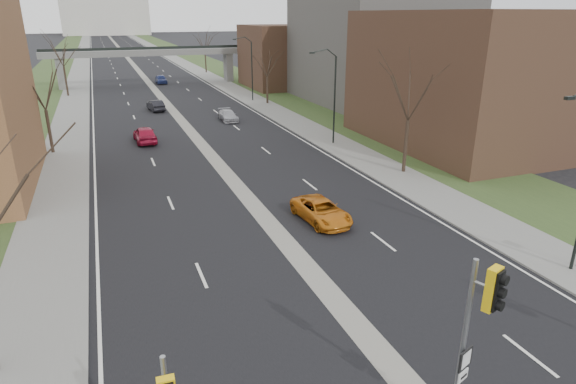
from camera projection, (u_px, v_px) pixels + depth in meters
road_surface at (125, 55)px, 145.25m from camera, size 20.00×600.00×0.01m
median_strip at (125, 55)px, 145.25m from camera, size 1.20×600.00×0.02m
sidewalk_right at (166, 54)px, 149.29m from camera, size 4.00×600.00×0.12m
sidewalk_left at (83, 56)px, 141.18m from camera, size 4.00×600.00×0.12m
grass_verge_right at (185, 53)px, 151.32m from camera, size 8.00×600.00×0.10m
grass_verge_left at (60, 57)px, 139.15m from camera, size 8.00×600.00×0.10m
commercial_block_near at (473, 79)px, 44.59m from camera, size 16.00×20.00×12.00m
commercial_block_mid at (376, 46)px, 66.41m from camera, size 18.00×22.00×15.00m
commercial_block_far at (289, 56)px, 80.99m from camera, size 14.00×14.00×10.00m
pedestrian_bridge at (148, 57)px, 82.35m from camera, size 34.00×3.00×6.45m
capitol at (103, 2)px, 287.45m from camera, size 48.00×42.00×55.75m
streetlight_mid at (328, 70)px, 43.36m from camera, size 2.61×0.20×8.70m
streetlight_far at (246, 51)px, 66.10m from camera, size 2.61×0.20×8.70m
tree_left_b at (41, 83)px, 40.75m from camera, size 6.75×6.75×8.81m
tree_left_c at (61, 48)px, 70.20m from camera, size 7.65×7.65×9.99m
tree_right_a at (411, 87)px, 35.41m from camera, size 7.20×7.20×9.40m
tree_right_b at (267, 61)px, 64.55m from camera, size 6.30×6.30×8.22m
tree_right_c at (204, 38)px, 99.10m from camera, size 7.65×7.65×9.99m
signal_pole_median at (479, 319)px, 13.02m from camera, size 0.79×0.94×5.63m
car_left_near at (145, 134)px, 46.36m from camera, size 2.09×4.73×1.58m
car_left_far at (156, 105)px, 61.62m from camera, size 2.00×4.32×1.37m
car_right_near at (321, 211)px, 28.70m from camera, size 2.58×4.88×1.31m
car_right_mid at (228, 115)px, 55.87m from camera, size 1.80×4.25×1.23m
car_right_far at (161, 79)px, 85.91m from camera, size 1.84×4.48×1.52m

